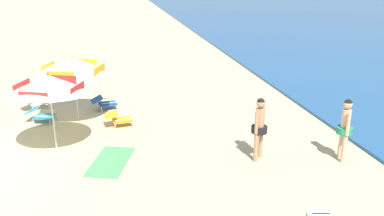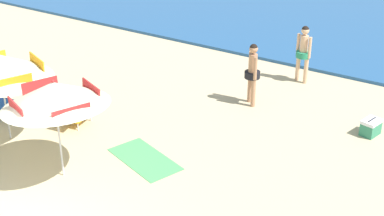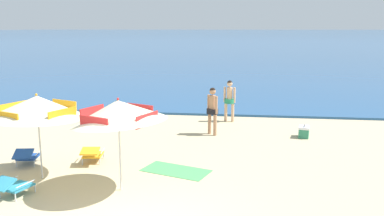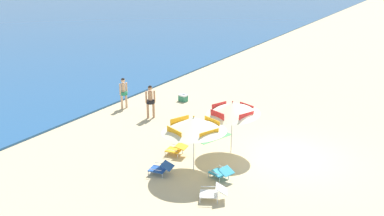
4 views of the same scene
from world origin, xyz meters
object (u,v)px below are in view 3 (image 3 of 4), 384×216
person_standing_near_shore (229,98)px  cooler_box (304,132)px  beach_umbrella_striped_main (37,107)px  beach_umbrella_striped_second (118,111)px  lounge_chair_spare_folded (12,186)px  beach_towel (176,171)px  person_standing_beside (212,108)px  lounge_chair_under_umbrella (27,156)px  lounge_chair_beside_umbrella (92,154)px

person_standing_near_shore → cooler_box: bearing=-38.3°
beach_umbrella_striped_main → beach_umbrella_striped_second: bearing=-12.9°
lounge_chair_spare_folded → person_standing_near_shore: (4.66, 8.20, 0.71)m
lounge_chair_spare_folded → beach_towel: bearing=32.2°
cooler_box → beach_towel: (-3.95, -3.90, -0.20)m
person_standing_near_shore → cooler_box: (2.71, -2.14, -0.79)m
beach_umbrella_striped_main → person_standing_beside: beach_umbrella_striped_main is taller
lounge_chair_under_umbrella → beach_towel: 4.24m
beach_umbrella_striped_main → beach_towel: bearing=15.9°
lounge_chair_spare_folded → cooler_box: 9.54m
lounge_chair_beside_umbrella → lounge_chair_under_umbrella: bearing=-166.5°
lounge_chair_beside_umbrella → cooler_box: size_ratio=1.64×
beach_umbrella_striped_main → lounge_chair_spare_folded: size_ratio=3.13×
lounge_chair_under_umbrella → lounge_chair_spare_folded: 2.23m
person_standing_near_shore → beach_towel: 6.25m
beach_umbrella_striped_second → lounge_chair_beside_umbrella: beach_umbrella_striped_second is taller
person_standing_beside → cooler_box: size_ratio=3.07×
beach_umbrella_striped_main → lounge_chair_spare_folded: 2.00m
lounge_chair_beside_umbrella → beach_umbrella_striped_second: bearing=-52.2°
cooler_box → beach_towel: bearing=-135.3°
lounge_chair_beside_umbrella → person_standing_near_shore: (3.72, 5.70, 0.71)m
lounge_chair_beside_umbrella → person_standing_near_shore: 6.84m
cooler_box → lounge_chair_beside_umbrella: bearing=-151.0°
beach_umbrella_striped_second → beach_umbrella_striped_main: bearing=167.1°
beach_umbrella_striped_main → cooler_box: size_ratio=5.57×
beach_umbrella_striped_main → lounge_chair_spare_folded: (-0.09, -1.20, -1.60)m
beach_umbrella_striped_main → person_standing_beside: bearing=50.2°
beach_umbrella_striped_main → person_standing_beside: size_ratio=1.81×
beach_umbrella_striped_main → lounge_chair_under_umbrella: bearing=135.7°
lounge_chair_spare_folded → beach_towel: lounge_chair_spare_folded is taller
beach_umbrella_striped_main → lounge_chair_beside_umbrella: beach_umbrella_striped_main is taller
person_standing_near_shore → person_standing_beside: bearing=-104.0°
lounge_chair_beside_umbrella → beach_towel: bearing=-7.9°
beach_umbrella_striped_main → cooler_box: (7.28, 4.85, -1.67)m
beach_umbrella_striped_main → beach_towel: beach_umbrella_striped_main is taller
lounge_chair_under_umbrella → lounge_chair_beside_umbrella: 1.80m
cooler_box → lounge_chair_under_umbrella: bearing=-154.1°
person_standing_near_shore → person_standing_beside: person_standing_beside is taller
beach_umbrella_striped_main → person_standing_beside: 6.35m
beach_umbrella_striped_second → person_standing_beside: (1.78, 5.34, -0.93)m
beach_umbrella_striped_second → lounge_chair_beside_umbrella: bearing=127.8°
beach_umbrella_striped_main → person_standing_beside: (4.03, 4.83, -0.88)m
person_standing_near_shore → cooler_box: person_standing_near_shore is taller
beach_umbrella_striped_second → lounge_chair_under_umbrella: (-3.15, 1.39, -1.65)m
lounge_chair_beside_umbrella → beach_towel: lounge_chair_beside_umbrella is taller
person_standing_beside → cooler_box: person_standing_beside is taller
beach_towel → lounge_chair_beside_umbrella: bearing=172.1°
lounge_chair_under_umbrella → beach_umbrella_striped_main: bearing=-44.3°
beach_umbrella_striped_second → lounge_chair_beside_umbrella: size_ratio=3.19×
lounge_chair_under_umbrella → person_standing_near_shore: bearing=48.2°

